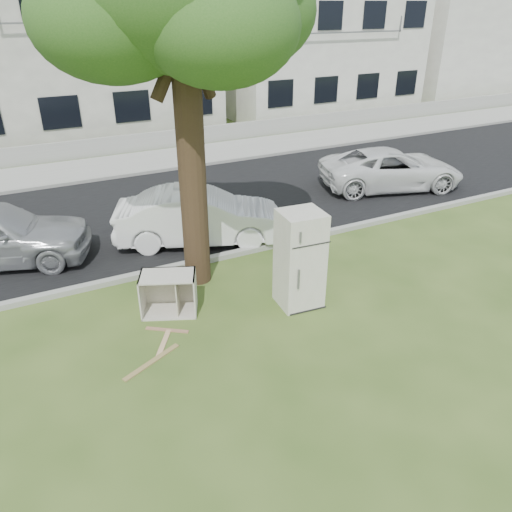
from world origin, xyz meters
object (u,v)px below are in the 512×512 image
car_center (200,217)px  car_right (392,169)px  cabinet (169,293)px  fridge (300,259)px

car_center → car_right: size_ratio=0.91×
car_center → car_right: car_center is taller
car_right → cabinet: bearing=130.6°
cabinet → car_right: car_right is taller
fridge → car_right: fridge is taller
car_center → car_right: 6.99m
cabinet → fridge: bearing=3.3°
cabinet → car_center: car_center is taller
cabinet → car_right: bearing=46.6°
fridge → car_center: 3.61m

